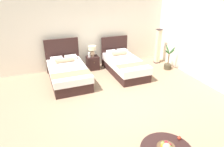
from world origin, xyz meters
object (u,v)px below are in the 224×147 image
(table_lamp, at_px, (92,50))
(vase, at_px, (89,55))
(floor_lamp_corner, at_px, (158,46))
(potted_palm, at_px, (168,63))
(bed_near_window, at_px, (68,73))
(bed_near_corner, at_px, (124,65))
(loose_apple, at_px, (179,138))
(fruit_bowl, at_px, (166,147))
(nightstand, at_px, (93,63))

(table_lamp, bearing_deg, vase, -156.96)
(floor_lamp_corner, distance_m, potted_palm, 0.92)
(vase, distance_m, floor_lamp_corner, 2.97)
(bed_near_window, distance_m, bed_near_corner, 2.15)
(potted_palm, bearing_deg, floor_lamp_corner, 91.39)
(bed_near_window, bearing_deg, loose_apple, -70.80)
(bed_near_window, xyz_separation_m, loose_apple, (1.47, -4.21, 0.12))
(fruit_bowl, xyz_separation_m, floor_lamp_corner, (2.88, 4.86, 0.26))
(fruit_bowl, height_order, loose_apple, fruit_bowl)
(table_lamp, bearing_deg, loose_apple, -86.04)
(table_lamp, xyz_separation_m, vase, (-0.14, -0.06, -0.17))
(bed_near_corner, xyz_separation_m, table_lamp, (-1.03, 0.79, 0.49))
(bed_near_corner, relative_size, nightstand, 4.02)
(vase, bearing_deg, bed_near_window, -143.42)
(nightstand, bearing_deg, vase, -164.18)
(loose_apple, distance_m, potted_palm, 4.65)
(bed_near_window, relative_size, table_lamp, 5.11)
(nightstand, height_order, vase, vase)
(bed_near_corner, distance_m, potted_palm, 1.83)
(bed_near_corner, relative_size, vase, 11.36)
(bed_near_window, bearing_deg, vase, 36.58)
(table_lamp, xyz_separation_m, floor_lamp_corner, (2.82, -0.28, -0.08))
(fruit_bowl, relative_size, loose_apple, 4.59)
(bed_near_corner, relative_size, table_lamp, 5.19)
(floor_lamp_corner, height_order, potted_palm, floor_lamp_corner)
(table_lamp, relative_size, potted_palm, 0.44)
(nightstand, bearing_deg, fruit_bowl, -90.72)
(table_lamp, distance_m, potted_palm, 3.09)
(floor_lamp_corner, xyz_separation_m, potted_palm, (0.02, -0.79, -0.48))
(table_lamp, xyz_separation_m, potted_palm, (2.84, -1.07, -0.56))
(potted_palm, bearing_deg, nightstand, 159.63)
(fruit_bowl, bearing_deg, potted_palm, 54.48)
(loose_apple, xyz_separation_m, potted_palm, (2.49, 3.92, -0.19))
(nightstand, height_order, loose_apple, nightstand)
(fruit_bowl, bearing_deg, bed_near_corner, 75.83)
(table_lamp, distance_m, vase, 0.23)
(bed_near_window, xyz_separation_m, table_lamp, (1.12, 0.79, 0.49))
(loose_apple, bearing_deg, floor_lamp_corner, 62.31)
(bed_near_corner, distance_m, vase, 1.42)
(table_lamp, xyz_separation_m, fruit_bowl, (-0.06, -5.14, -0.34))
(nightstand, relative_size, loose_apple, 7.38)
(bed_near_corner, height_order, potted_palm, bed_near_corner)
(fruit_bowl, distance_m, floor_lamp_corner, 5.66)
(bed_near_corner, relative_size, loose_apple, 29.66)
(table_lamp, bearing_deg, floor_lamp_corner, -5.71)
(bed_near_window, xyz_separation_m, nightstand, (1.12, 0.77, -0.05))
(vase, bearing_deg, fruit_bowl, -89.14)
(floor_lamp_corner, relative_size, potted_palm, 1.53)
(nightstand, distance_m, floor_lamp_corner, 2.87)
(floor_lamp_corner, bearing_deg, loose_apple, -117.69)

